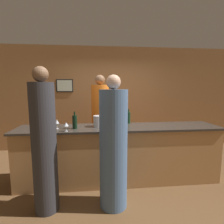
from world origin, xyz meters
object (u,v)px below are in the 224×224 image
object	(u,v)px
guest_0	(113,148)
wine_bottle_0	(75,122)
ice_bucket	(98,121)
wine_bottle_1	(128,118)
bartender	(100,123)
guest_1	(44,146)

from	to	relation	value
guest_0	wine_bottle_0	xyz separation A→B (m)	(-0.59, 0.61, 0.26)
ice_bucket	wine_bottle_1	bearing A→B (deg)	23.21
guest_0	wine_bottle_0	distance (m)	0.89
bartender	guest_1	bearing A→B (deg)	61.97
wine_bottle_1	wine_bottle_0	bearing A→B (deg)	-159.55
guest_1	guest_0	bearing A→B (deg)	-0.17
guest_0	guest_1	size ratio (longest dim) A/B	0.95
bartender	guest_0	bearing A→B (deg)	94.87
guest_1	ice_bucket	world-z (taller)	guest_1
guest_1	wine_bottle_0	xyz separation A→B (m)	(0.34, 0.61, 0.20)
wine_bottle_1	ice_bucket	bearing A→B (deg)	-156.79
wine_bottle_1	ice_bucket	xyz separation A→B (m)	(-0.59, -0.25, -0.01)
guest_0	wine_bottle_0	world-z (taller)	guest_0
wine_bottle_1	ice_bucket	size ratio (longest dim) A/B	1.41
guest_1	wine_bottle_0	world-z (taller)	guest_1
ice_bucket	bartender	bearing A→B (deg)	85.51
guest_0	guest_1	world-z (taller)	guest_1
bartender	wine_bottle_0	size ratio (longest dim) A/B	6.71
wine_bottle_1	guest_0	bearing A→B (deg)	-112.27
bartender	guest_1	distance (m)	1.70
bartender	guest_1	size ratio (longest dim) A/B	1.01
guest_0	guest_1	distance (m)	0.93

